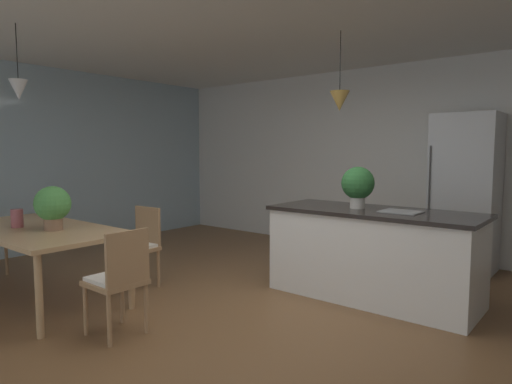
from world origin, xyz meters
TOP-DOWN VIEW (x-y plane):
  - ground_plane at (0.00, 0.00)m, footprint 10.00×8.40m
  - wall_back_kitchen at (0.00, 3.26)m, footprint 10.00×0.12m
  - window_wall_left_glazing at (-4.06, 0.00)m, footprint 0.06×8.40m
  - dining_table at (-1.99, -0.97)m, footprint 2.07×1.01m
  - chair_far_right at (-1.53, -0.09)m, footprint 0.42×0.42m
  - chair_kitchen_end at (-0.59, -0.97)m, footprint 0.40×0.40m
  - kitchen_island at (0.59, 1.17)m, footprint 2.06×0.85m
  - refrigerator at (1.02, 2.86)m, footprint 0.72×0.67m
  - pendant_over_table at (-2.09, -1.03)m, footprint 0.17×0.17m
  - pendant_over_island_main at (0.19, 1.17)m, footprint 0.20×0.20m
  - potted_plant_on_island at (0.41, 1.17)m, footprint 0.33×0.33m
  - potted_plant_on_table at (-1.71, -0.93)m, footprint 0.34×0.34m
  - vase_on_dining_table at (-2.13, -1.09)m, footprint 0.11×0.11m

SIDE VIEW (x-z plane):
  - ground_plane at x=0.00m, z-range -0.04..0.00m
  - kitchen_island at x=0.59m, z-range 0.01..0.92m
  - chair_far_right at x=-1.53m, z-range 0.04..0.91m
  - chair_kitchen_end at x=-0.59m, z-range 0.04..0.91m
  - dining_table at x=-1.99m, z-range 0.31..1.03m
  - vase_on_dining_table at x=-2.13m, z-range 0.73..0.91m
  - refrigerator at x=1.02m, z-range 0.00..1.93m
  - potted_plant_on_table at x=-1.71m, z-range 0.76..1.18m
  - potted_plant_on_island at x=0.41m, z-range 0.93..1.36m
  - wall_back_kitchen at x=0.00m, z-range 0.00..2.70m
  - window_wall_left_glazing at x=-4.06m, z-range 0.00..2.70m
  - pendant_over_island_main at x=0.19m, z-range 1.59..2.40m
  - pendant_over_table at x=-2.09m, z-range 1.71..2.44m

